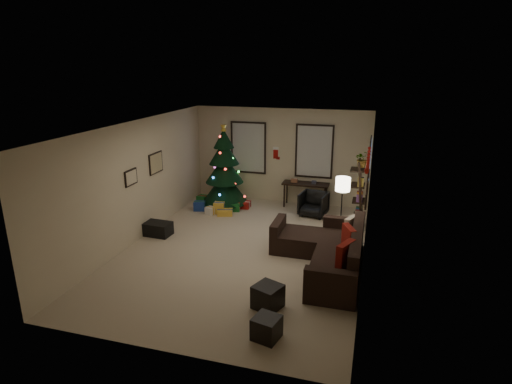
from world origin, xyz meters
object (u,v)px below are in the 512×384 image
at_px(desk_chair, 313,204).
at_px(sofa, 329,252).
at_px(desk, 306,186).
at_px(bookshelf, 360,196).
at_px(christmas_tree, 224,172).

bearing_deg(desk_chair, sofa, -65.88).
bearing_deg(sofa, desk, 107.04).
bearing_deg(desk, bookshelf, -39.62).
xyz_separation_m(christmas_tree, desk_chair, (2.52, -0.09, -0.67)).
bearing_deg(christmas_tree, sofa, -41.56).
distance_m(sofa, desk, 3.61).
bearing_deg(bookshelf, desk_chair, 152.99).
bearing_deg(bookshelf, desk, 140.38).
bearing_deg(sofa, christmas_tree, 138.44).
height_order(desk, desk_chair, desk).
distance_m(desk, bookshelf, 1.98).
bearing_deg(christmas_tree, bookshelf, -10.54).
bearing_deg(sofa, bookshelf, 78.13).
relative_size(christmas_tree, desk_chair, 3.72).
distance_m(christmas_tree, desk_chair, 2.61).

